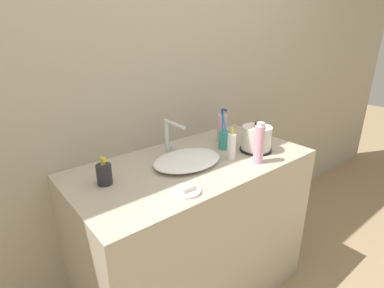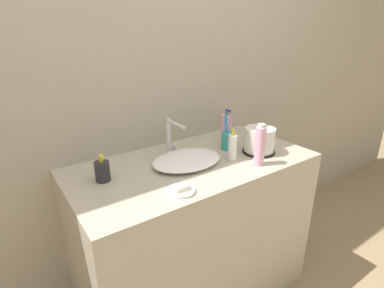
% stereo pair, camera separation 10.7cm
% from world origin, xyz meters
% --- Properties ---
extents(wall_back, '(6.00, 0.04, 2.60)m').
position_xyz_m(wall_back, '(0.00, 0.66, 1.30)').
color(wall_back, '#ADA38E').
rests_on(wall_back, ground_plane).
extents(vanity_counter, '(1.26, 0.64, 0.88)m').
position_xyz_m(vanity_counter, '(0.00, 0.32, 0.44)').
color(vanity_counter, '#B7AD99').
rests_on(vanity_counter, ground_plane).
extents(sink_basin, '(0.37, 0.27, 0.05)m').
position_xyz_m(sink_basin, '(-0.05, 0.32, 0.90)').
color(sink_basin, white).
rests_on(sink_basin, vanity_counter).
extents(faucet, '(0.06, 0.17, 0.19)m').
position_xyz_m(faucet, '(-0.04, 0.47, 0.99)').
color(faucet, silver).
rests_on(faucet, vanity_counter).
extents(electric_kettle, '(0.18, 0.18, 0.17)m').
position_xyz_m(electric_kettle, '(0.36, 0.21, 0.94)').
color(electric_kettle, black).
rests_on(electric_kettle, vanity_counter).
extents(toothbrush_cup, '(0.06, 0.06, 0.22)m').
position_xyz_m(toothbrush_cup, '(0.25, 0.35, 0.93)').
color(toothbrush_cup, teal).
rests_on(toothbrush_cup, vanity_counter).
extents(lotion_bottle, '(0.06, 0.06, 0.20)m').
position_xyz_m(lotion_bottle, '(0.32, 0.44, 0.96)').
color(lotion_bottle, '#EAA8C6').
rests_on(lotion_bottle, vanity_counter).
extents(shampoo_bottle, '(0.04, 0.04, 0.18)m').
position_xyz_m(shampoo_bottle, '(0.17, 0.22, 0.95)').
color(shampoo_bottle, white).
rests_on(shampoo_bottle, vanity_counter).
extents(mouthwash_bottle, '(0.05, 0.05, 0.21)m').
position_xyz_m(mouthwash_bottle, '(0.24, 0.10, 0.98)').
color(mouthwash_bottle, '#EAA8C6').
rests_on(mouthwash_bottle, vanity_counter).
extents(hand_cream_bottle, '(0.07, 0.07, 0.13)m').
position_xyz_m(hand_cream_bottle, '(-0.46, 0.38, 0.93)').
color(hand_cream_bottle, '#28282D').
rests_on(hand_cream_bottle, vanity_counter).
extents(soap_dish, '(0.12, 0.12, 0.03)m').
position_xyz_m(soap_dish, '(-0.22, 0.10, 0.89)').
color(soap_dish, white).
rests_on(soap_dish, vanity_counter).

